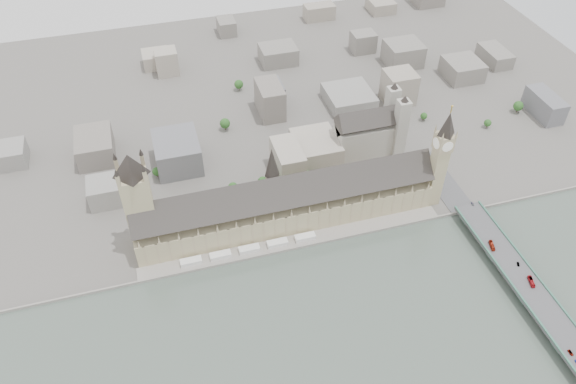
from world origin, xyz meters
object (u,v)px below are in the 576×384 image
object	(u,v)px
elizabeth_tower	(441,153)
red_bus_south	(531,282)
westminster_bridge	(510,268)
red_bus_north	(492,245)
car_silver	(518,264)
palace_of_westminster	(286,203)
car_approach	(473,204)
westminster_abbey	(371,131)
victoria_tower	(138,198)
car_grey	(571,353)

from	to	relation	value
elizabeth_tower	red_bus_south	bearing A→B (deg)	-76.83
westminster_bridge	red_bus_north	distance (m)	22.81
car_silver	westminster_bridge	bearing A→B (deg)	172.77
palace_of_westminster	elizabeth_tower	world-z (taller)	elizabeth_tower
red_bus_north	car_silver	bearing A→B (deg)	-50.15
westminster_bridge	car_silver	xyz separation A→B (m)	(4.19, -2.47, 5.83)
westminster_bridge	car_silver	bearing A→B (deg)	-30.46
westminster_bridge	car_approach	world-z (taller)	car_approach
westminster_abbey	westminster_bridge	bearing A→B (deg)	-74.36
victoria_tower	westminster_abbey	size ratio (longest dim) A/B	1.47
elizabeth_tower	westminster_bridge	xyz separation A→B (m)	(24.00, -95.50, -52.96)
car_grey	car_approach	bearing A→B (deg)	87.72
elizabeth_tower	westminster_bridge	world-z (taller)	elizabeth_tower
victoria_tower	car_silver	distance (m)	313.79
palace_of_westminster	westminster_abbey	distance (m)	134.09
elizabeth_tower	red_bus_north	distance (m)	89.56
westminster_bridge	car_grey	world-z (taller)	car_grey
westminster_abbey	car_silver	xyz separation A→B (m)	(55.27, -184.97, -14.13)
palace_of_westminster	car_approach	world-z (taller)	palace_of_westminster
westminster_abbey	car_silver	bearing A→B (deg)	-73.36
westminster_bridge	palace_of_westminster	bearing A→B (deg)	146.51
westminster_bridge	car_approach	bearing A→B (deg)	86.22
elizabeth_tower	red_bus_north	size ratio (longest dim) A/B	9.66
elizabeth_tower	car_silver	world-z (taller)	elizabeth_tower
palace_of_westminster	victoria_tower	xyz separation A→B (m)	(-122.00, 6.30, 32.50)
victoria_tower	westminster_bridge	world-z (taller)	victoria_tower
palace_of_westminster	elizabeth_tower	xyz separation A→B (m)	(138.00, -11.70, 35.38)
westminster_abbey	red_bus_south	size ratio (longest dim) A/B	6.02
victoria_tower	car_grey	bearing A→B (deg)	-35.44
red_bus_south	car_grey	size ratio (longest dim) A/B	2.28
elizabeth_tower	car_approach	world-z (taller)	elizabeth_tower
car_silver	red_bus_south	bearing A→B (deg)	-69.15
car_grey	palace_of_westminster	bearing A→B (deg)	130.88
elizabeth_tower	victoria_tower	xyz separation A→B (m)	(-260.00, 18.00, -2.88)
red_bus_north	car_approach	size ratio (longest dim) A/B	2.47
westminster_abbey	car_silver	world-z (taller)	westminster_abbey
elizabeth_tower	car_grey	bearing A→B (deg)	-84.35
car_approach	victoria_tower	bearing A→B (deg)	177.85
palace_of_westminster	car_approach	size ratio (longest dim) A/B	58.95
victoria_tower	westminster_abbey	bearing A→B (deg)	16.50
palace_of_westminster	car_grey	xyz separation A→B (m)	(155.79, -191.41, -11.77)
car_silver	car_approach	bearing A→B (deg)	112.82
westminster_bridge	red_bus_south	world-z (taller)	red_bus_south
elizabeth_tower	victoria_tower	distance (m)	260.64
palace_of_westminster	car_silver	world-z (taller)	palace_of_westminster
elizabeth_tower	car_silver	distance (m)	112.31
westminster_bridge	red_bus_north	world-z (taller)	red_bus_north
westminster_abbey	elizabeth_tower	bearing A→B (deg)	-72.71
victoria_tower	red_bus_north	world-z (taller)	victoria_tower
red_bus_south	car_approach	xyz separation A→B (m)	(1.32, 93.05, -0.92)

